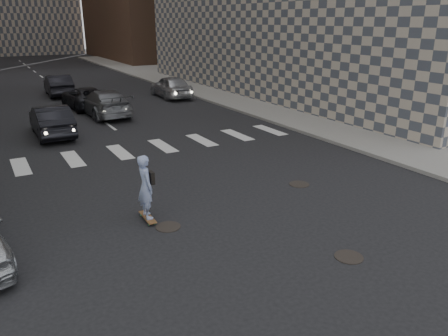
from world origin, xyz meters
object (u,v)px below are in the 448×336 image
object	(u,v)px
traffic_car_c	(85,98)
traffic_car_d	(171,87)
traffic_car_a	(51,121)
traffic_car_b	(104,103)
traffic_car_e	(58,85)
skateboarder	(146,187)

from	to	relation	value
traffic_car_c	traffic_car_d	size ratio (longest dim) A/B	1.02
traffic_car_a	traffic_car_d	size ratio (longest dim) A/B	0.98
traffic_car_d	traffic_car_b	bearing A→B (deg)	34.84
traffic_car_c	traffic_car_a	bearing A→B (deg)	60.41
traffic_car_e	traffic_car_a	bearing A→B (deg)	80.81
skateboarder	traffic_car_d	size ratio (longest dim) A/B	0.42
traffic_car_d	traffic_car_a	bearing A→B (deg)	39.11
traffic_car_d	traffic_car_e	size ratio (longest dim) A/B	0.99
traffic_car_d	traffic_car_e	world-z (taller)	traffic_car_d
traffic_car_d	traffic_car_e	xyz separation A→B (m)	(-7.03, 5.08, -0.02)
traffic_car_d	traffic_car_e	distance (m)	8.67
skateboarder	traffic_car_d	xyz separation A→B (m)	(8.83, 18.97, -0.22)
traffic_car_a	traffic_car_e	size ratio (longest dim) A/B	0.97
traffic_car_d	traffic_car_c	bearing A→B (deg)	9.10
skateboarder	traffic_car_a	size ratio (longest dim) A/B	0.43
traffic_car_d	traffic_car_e	bearing A→B (deg)	-34.68
traffic_car_c	traffic_car_e	world-z (taller)	traffic_car_e
traffic_car_a	traffic_car_d	distance (m)	12.10
traffic_car_a	traffic_car_b	bearing A→B (deg)	-135.46
traffic_car_c	traffic_car_d	distance (m)	6.48
traffic_car_a	traffic_car_c	distance (m)	7.25
skateboarder	traffic_car_c	xyz separation A→B (m)	(2.41, 18.07, -0.36)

